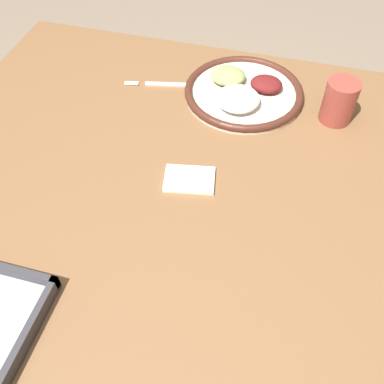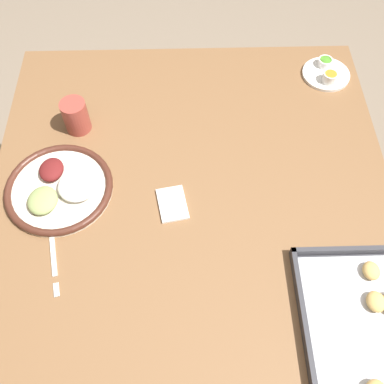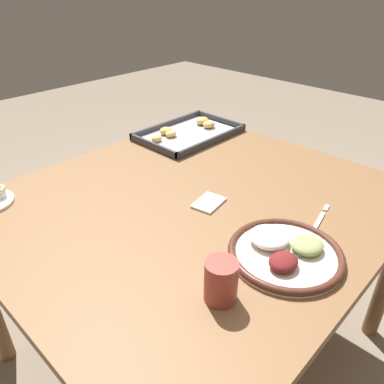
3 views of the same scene
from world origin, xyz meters
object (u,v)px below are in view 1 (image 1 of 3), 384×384
Objects in this scene: dinner_plate at (243,92)px; napkin at (189,179)px; drinking_cup at (339,101)px; fork at (170,84)px.

napkin is at bearing 80.20° from dinner_plate.
drinking_cup is (-0.22, 0.03, 0.04)m from dinner_plate.
napkin is (0.27, 0.28, -0.05)m from drinking_cup.
napkin is at bearing 45.24° from drinking_cup.
dinner_plate reaches higher than fork.
napkin reaches higher than fork.
napkin is at bearing 102.07° from fork.
fork is 0.33m from napkin.
drinking_cup reaches higher than napkin.
napkin is (-0.13, 0.30, 0.00)m from fork.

